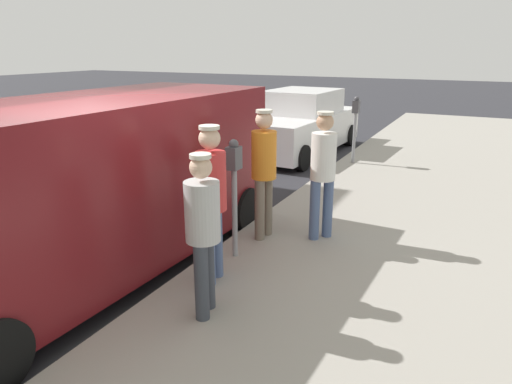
# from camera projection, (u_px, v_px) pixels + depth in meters

# --- Properties ---
(ground_plane) EXTENTS (80.00, 80.00, 0.00)m
(ground_plane) POSITION_uv_depth(u_px,v_px,m) (106.00, 274.00, 5.85)
(ground_plane) COLOR #2D2D33
(sidewalk_slab) EXTENTS (5.00, 32.00, 0.15)m
(sidewalk_slab) POSITION_uv_depth(u_px,v_px,m) (389.00, 345.00, 4.34)
(sidewalk_slab) COLOR #9E998E
(sidewalk_slab) RESTS_ON ground
(parking_meter_near) EXTENTS (0.14, 0.18, 1.52)m
(parking_meter_near) POSITION_uv_depth(u_px,v_px,m) (234.00, 179.00, 5.72)
(parking_meter_near) COLOR gray
(parking_meter_near) RESTS_ON sidewalk_slab
(parking_meter_far) EXTENTS (0.14, 0.18, 1.52)m
(parking_meter_far) POSITION_uv_depth(u_px,v_px,m) (355.00, 118.00, 10.55)
(parking_meter_far) COLOR gray
(parking_meter_far) RESTS_ON sidewalk_slab
(pedestrian_in_white) EXTENTS (0.34, 0.34, 1.77)m
(pedestrian_in_white) POSITION_uv_depth(u_px,v_px,m) (323.00, 167.00, 6.30)
(pedestrian_in_white) COLOR #4C608C
(pedestrian_in_white) RESTS_ON sidewalk_slab
(pedestrian_in_red) EXTENTS (0.34, 0.36, 1.79)m
(pedestrian_in_red) POSITION_uv_depth(u_px,v_px,m) (211.00, 194.00, 5.09)
(pedestrian_in_red) COLOR #4C608C
(pedestrian_in_red) RESTS_ON sidewalk_slab
(pedestrian_in_orange) EXTENTS (0.34, 0.36, 1.79)m
(pedestrian_in_orange) POSITION_uv_depth(u_px,v_px,m) (264.00, 166.00, 6.32)
(pedestrian_in_orange) COLOR #726656
(pedestrian_in_orange) RESTS_ON sidewalk_slab
(pedestrian_in_gray) EXTENTS (0.34, 0.35, 1.64)m
(pedestrian_in_gray) POSITION_uv_depth(u_px,v_px,m) (203.00, 226.00, 4.45)
(pedestrian_in_gray) COLOR #383D47
(pedestrian_in_gray) RESTS_ON sidewalk_slab
(parked_van) EXTENTS (2.31, 5.27, 2.15)m
(parked_van) POSITION_uv_depth(u_px,v_px,m) (91.00, 183.00, 5.63)
(parked_van) COLOR maroon
(parked_van) RESTS_ON ground
(parked_sedan_ahead) EXTENTS (2.16, 4.50, 1.65)m
(parked_sedan_ahead) POSITION_uv_depth(u_px,v_px,m) (299.00, 125.00, 12.34)
(parked_sedan_ahead) COLOR white
(parked_sedan_ahead) RESTS_ON ground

